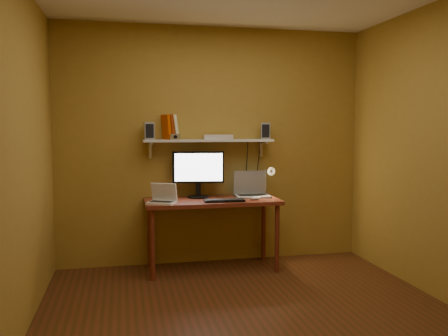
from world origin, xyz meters
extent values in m
cube|color=#5B2A17|center=(0.00, 0.00, -0.01)|extent=(3.40, 3.20, 0.02)
cube|color=olive|center=(0.00, 1.61, 1.30)|extent=(3.40, 0.02, 2.60)
cube|color=olive|center=(0.00, -1.61, 1.30)|extent=(3.40, 0.02, 2.60)
cube|color=olive|center=(-1.71, 0.00, 1.30)|extent=(0.02, 3.20, 2.60)
cube|color=olive|center=(1.71, 0.00, 1.30)|extent=(0.02, 3.20, 2.60)
cube|color=maroon|center=(-0.07, 1.28, 0.73)|extent=(1.40, 0.60, 0.04)
cylinder|color=maroon|center=(-0.71, 1.04, 0.35)|extent=(0.05, 0.05, 0.71)
cylinder|color=maroon|center=(0.57, 1.04, 0.35)|extent=(0.05, 0.05, 0.71)
cylinder|color=maroon|center=(-0.71, 1.52, 0.35)|extent=(0.05, 0.05, 0.71)
cylinder|color=maroon|center=(0.57, 1.52, 0.35)|extent=(0.05, 0.05, 0.71)
cube|color=silver|center=(-0.07, 1.47, 1.36)|extent=(1.40, 0.25, 0.02)
cube|color=silver|center=(-0.69, 1.58, 1.26)|extent=(0.03, 0.03, 0.18)
cube|color=silver|center=(0.55, 1.58, 1.26)|extent=(0.03, 0.03, 0.18)
cylinder|color=black|center=(-0.19, 1.44, 0.76)|extent=(0.26, 0.26, 0.02)
cube|color=black|center=(-0.19, 1.44, 0.85)|extent=(0.06, 0.05, 0.17)
cube|color=black|center=(-0.19, 1.44, 1.08)|extent=(0.55, 0.11, 0.34)
cube|color=white|center=(-0.19, 1.42, 1.08)|extent=(0.50, 0.08, 0.30)
cube|color=gray|center=(0.39, 1.35, 0.76)|extent=(0.37, 0.26, 0.02)
cube|color=black|center=(0.39, 1.35, 0.77)|extent=(0.31, 0.14, 0.00)
cube|color=gray|center=(0.39, 1.47, 0.90)|extent=(0.37, 0.04, 0.26)
cube|color=#122639|center=(0.39, 1.47, 0.90)|extent=(0.32, 0.03, 0.22)
cube|color=white|center=(-0.61, 1.11, 0.76)|extent=(0.32, 0.28, 0.02)
cube|color=black|center=(-0.61, 1.11, 0.77)|extent=(0.25, 0.19, 0.00)
cube|color=white|center=(-0.58, 1.17, 0.86)|extent=(0.26, 0.17, 0.18)
cube|color=black|center=(-0.58, 1.17, 0.86)|extent=(0.23, 0.14, 0.15)
cube|color=black|center=(0.02, 1.11, 0.76)|extent=(0.42, 0.15, 0.02)
ellipsoid|color=white|center=(0.36, 1.15, 0.77)|extent=(0.11, 0.07, 0.04)
cube|color=silver|center=(0.59, 1.52, 0.74)|extent=(0.05, 0.06, 0.08)
cylinder|color=silver|center=(0.59, 1.52, 0.89)|extent=(0.02, 0.02, 0.28)
cylinder|color=silver|center=(0.59, 1.44, 1.03)|extent=(0.01, 0.16, 0.01)
cone|color=silver|center=(0.59, 1.36, 1.03)|extent=(0.09, 0.09, 0.09)
sphere|color=#FFE0A5|center=(0.59, 1.34, 1.03)|extent=(0.04, 0.04, 0.04)
cube|color=gray|center=(-0.71, 1.47, 1.47)|extent=(0.11, 0.11, 0.18)
cube|color=gray|center=(0.57, 1.47, 1.47)|extent=(0.12, 0.12, 0.18)
cube|color=#D64800|center=(-0.52, 1.50, 1.51)|extent=(0.10, 0.19, 0.27)
cube|color=maroon|center=(-0.49, 1.50, 1.51)|extent=(0.11, 0.19, 0.27)
cube|color=#F2F4C2|center=(-0.45, 1.50, 1.51)|extent=(0.12, 0.19, 0.27)
cube|color=silver|center=(-0.44, 1.40, 1.41)|extent=(0.11, 0.04, 0.06)
cylinder|color=black|center=(-0.44, 1.38, 1.41)|extent=(0.04, 0.02, 0.04)
cube|color=white|center=(0.03, 1.46, 1.40)|extent=(0.33, 0.24, 0.05)
camera|label=1|loc=(-0.98, -3.56, 1.51)|focal=38.00mm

